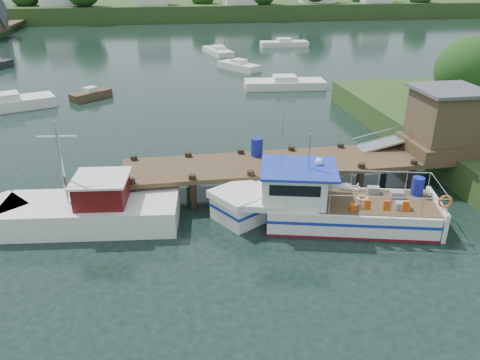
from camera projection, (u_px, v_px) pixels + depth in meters
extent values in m
plane|color=black|center=(256.00, 191.00, 21.81)|extent=(160.00, 160.00, 0.00)
cylinder|color=#332114|center=(461.00, 110.00, 28.65)|extent=(0.50, 0.50, 3.05)
sphere|color=#1E4217|center=(469.00, 70.00, 27.64)|extent=(3.90, 3.90, 3.90)
cube|color=#2B431B|center=(177.00, 10.00, 96.58)|extent=(140.00, 24.00, 3.00)
cylinder|color=#332114|center=(28.00, 10.00, 87.61)|extent=(0.60, 0.60, 4.20)
cylinder|color=#332114|center=(85.00, 9.00, 85.55)|extent=(0.60, 0.60, 4.80)
cylinder|color=#332114|center=(147.00, 13.00, 89.36)|extent=(0.60, 0.60, 3.00)
sphere|color=#1E4217|center=(146.00, 0.00, 88.44)|extent=(3.96, 3.96, 3.96)
cylinder|color=#332114|center=(203.00, 9.00, 92.68)|extent=(0.60, 0.60, 3.60)
cylinder|color=#332114|center=(261.00, 9.00, 90.61)|extent=(0.60, 0.60, 4.20)
cylinder|color=#332114|center=(313.00, 6.00, 93.93)|extent=(0.60, 0.60, 4.80)
cylinder|color=#332114|center=(360.00, 9.00, 97.75)|extent=(0.60, 0.60, 3.00)
cylinder|color=#332114|center=(419.00, 8.00, 95.68)|extent=(0.60, 0.60, 3.60)
cube|color=#4A3623|center=(6.00, 25.00, 74.61)|extent=(2.20, 20.00, 0.25)
cube|color=#4A3623|center=(299.00, 162.00, 21.56)|extent=(16.00, 3.00, 0.20)
cylinder|color=black|center=(133.00, 200.00, 19.55)|extent=(0.32, 0.32, 1.90)
cylinder|color=black|center=(135.00, 175.00, 21.88)|extent=(0.32, 0.32, 1.90)
cylinder|color=black|center=(193.00, 195.00, 19.92)|extent=(0.32, 0.32, 1.90)
cylinder|color=black|center=(189.00, 171.00, 22.25)|extent=(0.32, 0.32, 1.90)
cylinder|color=black|center=(251.00, 191.00, 20.29)|extent=(0.32, 0.32, 1.90)
cylinder|color=black|center=(241.00, 168.00, 22.63)|extent=(0.32, 0.32, 1.90)
cylinder|color=black|center=(306.00, 187.00, 20.67)|extent=(0.32, 0.32, 1.90)
cylinder|color=black|center=(291.00, 165.00, 23.00)|extent=(0.32, 0.32, 1.90)
cylinder|color=black|center=(360.00, 183.00, 21.04)|extent=(0.32, 0.32, 1.90)
cylinder|color=black|center=(339.00, 161.00, 23.38)|extent=(0.32, 0.32, 1.90)
cylinder|color=black|center=(411.00, 179.00, 21.42)|extent=(0.32, 0.32, 1.90)
cylinder|color=black|center=(386.00, 158.00, 23.75)|extent=(0.32, 0.32, 1.90)
cylinder|color=black|center=(461.00, 176.00, 21.79)|extent=(0.32, 0.32, 1.90)
cylinder|color=black|center=(431.00, 155.00, 24.12)|extent=(0.32, 0.32, 1.90)
cube|color=#4A3623|center=(440.00, 145.00, 22.45)|extent=(3.20, 3.00, 0.60)
cube|color=#473828|center=(445.00, 117.00, 21.87)|extent=(2.60, 2.60, 2.40)
cube|color=#47474C|center=(450.00, 90.00, 21.33)|extent=(3.00, 3.00, 0.15)
cube|color=#A5A8AD|center=(387.00, 143.00, 22.93)|extent=(3.34, 0.90, 0.79)
cylinder|color=silver|center=(392.00, 136.00, 22.36)|extent=(3.34, 0.05, 0.76)
cylinder|color=silver|center=(384.00, 131.00, 23.08)|extent=(3.34, 0.05, 0.76)
cube|color=slate|center=(283.00, 167.00, 20.41)|extent=(0.60, 0.40, 0.30)
cube|color=slate|center=(304.00, 164.00, 20.74)|extent=(0.60, 0.40, 0.30)
cylinder|color=#D6470C|center=(328.00, 165.00, 20.62)|extent=(0.30, 0.30, 0.28)
cylinder|color=navy|center=(257.00, 147.00, 21.88)|extent=(0.56, 0.56, 0.85)
cube|color=silver|center=(349.00, 212.00, 18.85)|extent=(6.96, 4.11, 1.00)
cube|color=silver|center=(241.00, 208.00, 19.17)|extent=(2.53, 2.53, 1.00)
cube|color=silver|center=(241.00, 194.00, 18.90)|extent=(2.80, 2.75, 0.30)
cube|color=silver|center=(263.00, 196.00, 18.85)|extent=(2.29, 2.83, 0.26)
cube|color=navy|center=(349.00, 209.00, 18.80)|extent=(7.05, 4.17, 0.12)
cube|color=navy|center=(241.00, 205.00, 19.11)|extent=(2.58, 2.58, 0.12)
cube|color=maroon|center=(348.00, 222.00, 19.04)|extent=(7.05, 4.15, 0.12)
cube|color=#4A3623|center=(377.00, 202.00, 18.56)|extent=(5.13, 3.42, 0.03)
cube|color=silver|center=(435.00, 213.00, 18.57)|extent=(0.80, 2.57, 1.17)
cube|color=silver|center=(294.00, 184.00, 18.54)|extent=(2.91, 2.78, 1.30)
cube|color=black|center=(295.00, 191.00, 17.39)|extent=(1.86, 0.50, 0.43)
cube|color=black|center=(293.00, 167.00, 19.46)|extent=(1.86, 0.50, 0.43)
cube|color=black|center=(263.00, 177.00, 18.52)|extent=(0.41, 1.53, 0.43)
cube|color=#1B31AB|center=(299.00, 168.00, 18.23)|extent=(3.48, 3.16, 0.10)
cylinder|color=silver|center=(309.00, 151.00, 17.90)|extent=(0.08, 0.08, 1.39)
cylinder|color=silver|center=(282.00, 146.00, 17.44)|extent=(0.03, 0.03, 2.09)
cylinder|color=silver|center=(282.00, 138.00, 18.23)|extent=(0.03, 0.03, 2.09)
sphere|color=silver|center=(319.00, 162.00, 18.42)|extent=(0.38, 0.38, 0.31)
cylinder|color=silver|center=(389.00, 197.00, 17.13)|extent=(4.23, 1.09, 0.04)
cylinder|color=silver|center=(377.00, 171.00, 19.30)|extent=(4.23, 1.09, 0.04)
cylinder|color=silver|center=(440.00, 185.00, 18.06)|extent=(0.62, 2.33, 0.04)
cylinder|color=silver|center=(329.00, 205.00, 17.45)|extent=(0.05, 0.05, 0.83)
cylinder|color=silver|center=(324.00, 179.00, 19.63)|extent=(0.05, 0.05, 0.83)
cylinder|color=silver|center=(360.00, 206.00, 17.37)|extent=(0.05, 0.05, 0.83)
cylinder|color=silver|center=(351.00, 179.00, 19.55)|extent=(0.05, 0.05, 0.83)
cylinder|color=silver|center=(391.00, 207.00, 17.29)|extent=(0.05, 0.05, 0.83)
cylinder|color=silver|center=(379.00, 180.00, 19.47)|extent=(0.05, 0.05, 0.83)
cylinder|color=silver|center=(422.00, 208.00, 17.21)|extent=(0.05, 0.05, 0.83)
cylinder|color=silver|center=(406.00, 181.00, 19.38)|extent=(0.05, 0.05, 0.83)
cylinder|color=silver|center=(448.00, 209.00, 17.14)|extent=(0.05, 0.05, 0.83)
cylinder|color=silver|center=(429.00, 182.00, 19.32)|extent=(0.05, 0.05, 0.83)
cube|color=slate|center=(403.00, 205.00, 17.97)|extent=(0.59, 0.46, 0.28)
cube|color=slate|center=(397.00, 194.00, 18.83)|extent=(0.59, 0.46, 0.28)
cube|color=slate|center=(373.00, 190.00, 19.21)|extent=(0.54, 0.44, 0.28)
cylinder|color=navy|center=(418.00, 186.00, 18.99)|extent=(0.59, 0.59, 0.77)
cylinder|color=#D6470C|center=(353.00, 207.00, 17.88)|extent=(0.32, 0.32, 0.26)
torus|color=#BFB28C|center=(363.00, 198.00, 18.74)|extent=(0.59, 0.59, 0.10)
torus|color=#D6470C|center=(445.00, 202.00, 17.57)|extent=(0.54, 0.22, 0.54)
cube|color=#D6470C|center=(367.00, 205.00, 17.31)|extent=(0.26, 0.14, 0.39)
cube|color=#D6470C|center=(387.00, 206.00, 17.26)|extent=(0.26, 0.14, 0.39)
cube|color=#D6470C|center=(406.00, 206.00, 17.21)|extent=(0.26, 0.14, 0.39)
imported|color=silver|center=(339.00, 186.00, 18.13)|extent=(0.49, 0.63, 1.53)
cube|color=silver|center=(92.00, 213.00, 18.70)|extent=(7.10, 3.25, 1.06)
cube|color=silver|center=(0.00, 216.00, 18.50)|extent=(2.53, 2.53, 1.06)
cube|color=#4D0C0C|center=(102.00, 191.00, 18.31)|extent=(2.09, 2.09, 1.00)
cube|color=silver|center=(100.00, 178.00, 18.09)|extent=(2.33, 2.33, 0.08)
cylinder|color=silver|center=(61.00, 163.00, 17.73)|extent=(0.12, 0.12, 3.27)
cylinder|color=silver|center=(57.00, 136.00, 17.29)|extent=(1.48, 0.22, 0.06)
cube|color=#4A3623|center=(91.00, 95.00, 36.82)|extent=(3.19, 2.96, 0.60)
cube|color=silver|center=(90.00, 90.00, 36.63)|extent=(1.20, 1.19, 0.39)
cube|color=silver|center=(284.00, 44.00, 61.09)|extent=(6.21, 2.28, 0.66)
cube|color=silver|center=(284.00, 40.00, 60.88)|extent=(1.77, 1.53, 0.43)
cube|color=silver|center=(7.00, 104.00, 34.06)|extent=(6.87, 4.50, 0.76)
cube|color=silver|center=(5.00, 97.00, 33.82)|extent=(2.28, 2.13, 0.49)
cube|color=silver|center=(239.00, 66.00, 47.23)|extent=(4.02, 4.92, 0.67)
cube|color=silver|center=(239.00, 61.00, 47.02)|extent=(1.71, 1.76, 0.43)
cube|color=silver|center=(284.00, 84.00, 40.07)|extent=(7.01, 2.97, 0.68)
cube|color=silver|center=(285.00, 78.00, 39.86)|extent=(2.06, 1.81, 0.44)
cube|color=silver|center=(218.00, 51.00, 55.76)|extent=(3.26, 6.06, 0.62)
cube|color=silver|center=(218.00, 47.00, 55.56)|extent=(1.72, 1.89, 0.40)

